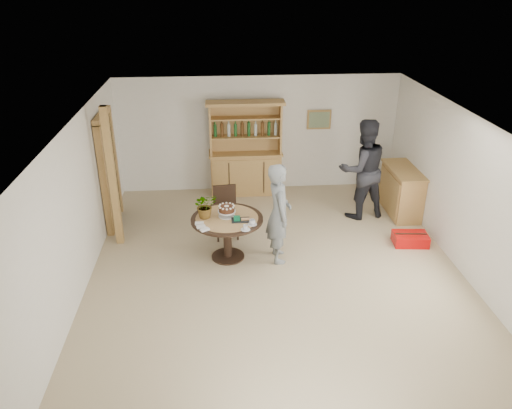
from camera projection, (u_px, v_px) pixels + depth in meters
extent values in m
plane|color=tan|center=(276.00, 272.00, 8.15)|extent=(7.00, 7.00, 0.00)
cube|color=white|center=(259.00, 134.00, 10.77)|extent=(6.00, 0.04, 2.50)
cube|color=white|center=(324.00, 368.00, 4.46)|extent=(6.00, 0.04, 2.50)
cube|color=white|center=(77.00, 209.00, 7.40)|extent=(0.04, 7.00, 2.50)
cube|color=white|center=(467.00, 196.00, 7.83)|extent=(0.04, 7.00, 2.50)
cube|color=white|center=(279.00, 123.00, 7.08)|extent=(6.00, 7.00, 0.04)
cube|color=#B28A4A|center=(319.00, 120.00, 10.70)|extent=(0.52, 0.03, 0.42)
cube|color=#59724C|center=(319.00, 120.00, 10.69)|extent=(0.44, 0.02, 0.34)
cube|color=black|center=(108.00, 172.00, 9.29)|extent=(0.10, 0.90, 2.10)
cube|color=tan|center=(104.00, 183.00, 8.84)|extent=(0.12, 0.10, 2.10)
cube|color=tan|center=(114.00, 163.00, 9.74)|extent=(0.12, 0.10, 2.10)
cube|color=tan|center=(102.00, 115.00, 8.83)|extent=(0.12, 1.10, 0.10)
cube|color=#B28A4A|center=(112.00, 178.00, 8.50)|extent=(0.12, 0.12, 2.50)
cube|color=tan|center=(246.00, 173.00, 10.85)|extent=(1.50, 0.50, 0.90)
cube|color=#B28A4A|center=(246.00, 153.00, 10.65)|extent=(1.56, 0.54, 0.04)
cube|color=tan|center=(245.00, 127.00, 10.51)|extent=(1.50, 0.04, 1.06)
cube|color=tan|center=(210.00, 129.00, 10.32)|extent=(0.04, 0.34, 1.06)
cube|color=tan|center=(280.00, 128.00, 10.42)|extent=(0.04, 0.34, 1.06)
cube|color=#B28A4A|center=(246.00, 137.00, 10.44)|extent=(1.44, 0.32, 0.03)
cube|color=#B28A4A|center=(245.00, 118.00, 10.27)|extent=(1.44, 0.32, 0.03)
cube|color=tan|center=(245.00, 103.00, 10.14)|extent=(1.62, 0.40, 0.06)
cylinder|color=#194C1E|center=(219.00, 130.00, 10.34)|extent=(0.07, 0.07, 0.28)
cylinder|color=#4C2D14|center=(226.00, 130.00, 10.35)|extent=(0.07, 0.07, 0.28)
cylinder|color=#B2BFB2|center=(234.00, 130.00, 10.36)|extent=(0.07, 0.07, 0.28)
cylinder|color=#194C1E|center=(242.00, 129.00, 10.37)|extent=(0.07, 0.07, 0.28)
cylinder|color=#4C2D14|center=(249.00, 129.00, 10.38)|extent=(0.07, 0.07, 0.28)
cylinder|color=#B2BFB2|center=(257.00, 129.00, 10.39)|extent=(0.07, 0.07, 0.28)
cylinder|color=#194C1E|center=(265.00, 129.00, 10.41)|extent=(0.07, 0.07, 0.28)
cylinder|color=#4C2D14|center=(272.00, 129.00, 10.42)|extent=(0.07, 0.07, 0.28)
cube|color=tan|center=(401.00, 192.00, 9.95)|extent=(0.50, 1.20, 0.90)
cube|color=#B28A4A|center=(404.00, 170.00, 9.75)|extent=(0.54, 1.26, 0.04)
cylinder|color=black|center=(227.00, 219.00, 8.26)|extent=(1.20, 1.20, 0.04)
cylinder|color=black|center=(228.00, 239.00, 8.41)|extent=(0.14, 0.14, 0.70)
cylinder|color=black|center=(228.00, 256.00, 8.56)|extent=(0.56, 0.56, 0.03)
cylinder|color=tan|center=(227.00, 218.00, 8.24)|extent=(1.04, 1.04, 0.01)
cube|color=black|center=(226.00, 214.00, 9.05)|extent=(0.46, 0.46, 0.04)
cube|color=black|center=(225.00, 197.00, 9.11)|extent=(0.42, 0.07, 0.46)
cube|color=black|center=(224.00, 186.00, 9.02)|extent=(0.42, 0.08, 0.05)
cube|color=black|center=(218.00, 231.00, 8.96)|extent=(0.03, 0.04, 0.44)
cube|color=black|center=(238.00, 229.00, 9.02)|extent=(0.03, 0.04, 0.44)
cube|color=black|center=(216.00, 222.00, 9.28)|extent=(0.03, 0.04, 0.44)
cube|color=black|center=(235.00, 220.00, 9.34)|extent=(0.03, 0.04, 0.44)
cylinder|color=white|center=(227.00, 216.00, 8.29)|extent=(0.28, 0.28, 0.01)
cylinder|color=white|center=(227.00, 214.00, 8.27)|extent=(0.05, 0.05, 0.08)
cylinder|color=white|center=(227.00, 211.00, 8.25)|extent=(0.30, 0.30, 0.01)
cylinder|color=#452713|center=(227.00, 209.00, 8.23)|extent=(0.26, 0.26, 0.09)
cylinder|color=white|center=(227.00, 206.00, 8.21)|extent=(0.08, 0.08, 0.01)
sphere|color=white|center=(234.00, 206.00, 8.22)|extent=(0.04, 0.04, 0.04)
sphere|color=white|center=(233.00, 204.00, 8.27)|extent=(0.04, 0.04, 0.04)
sphere|color=white|center=(230.00, 203.00, 8.31)|extent=(0.04, 0.04, 0.04)
sphere|color=white|center=(226.00, 203.00, 8.32)|extent=(0.04, 0.04, 0.04)
sphere|color=white|center=(223.00, 204.00, 8.30)|extent=(0.04, 0.04, 0.04)
sphere|color=white|center=(220.00, 205.00, 8.25)|extent=(0.04, 0.04, 0.04)
sphere|color=white|center=(219.00, 206.00, 8.20)|extent=(0.04, 0.04, 0.04)
sphere|color=white|center=(220.00, 208.00, 8.15)|extent=(0.04, 0.04, 0.04)
sphere|color=white|center=(223.00, 209.00, 8.11)|extent=(0.04, 0.04, 0.04)
sphere|color=white|center=(227.00, 209.00, 8.10)|extent=(0.04, 0.04, 0.04)
sphere|color=white|center=(230.00, 209.00, 8.12)|extent=(0.04, 0.04, 0.04)
sphere|color=white|center=(233.00, 208.00, 8.16)|extent=(0.04, 0.04, 0.04)
imported|color=#3F7233|center=(205.00, 206.00, 8.17)|extent=(0.47, 0.44, 0.42)
cube|color=black|center=(241.00, 220.00, 8.15)|extent=(0.30, 0.20, 0.01)
cube|color=#0B683C|center=(237.00, 218.00, 8.13)|extent=(0.10, 0.10, 0.06)
cube|color=#0B683C|center=(237.00, 216.00, 8.11)|extent=(0.11, 0.02, 0.01)
cylinder|color=silver|center=(252.00, 224.00, 8.02)|extent=(0.15, 0.15, 0.01)
imported|color=silver|center=(252.00, 222.00, 8.00)|extent=(0.10, 0.10, 0.08)
cylinder|color=silver|center=(245.00, 230.00, 7.86)|extent=(0.15, 0.15, 0.01)
imported|color=silver|center=(245.00, 227.00, 7.84)|extent=(0.08, 0.08, 0.07)
cube|color=white|center=(199.00, 223.00, 8.02)|extent=(0.14, 0.08, 0.03)
cube|color=white|center=(201.00, 227.00, 7.92)|extent=(0.16, 0.11, 0.03)
cube|color=white|center=(205.00, 230.00, 7.83)|extent=(0.16, 0.14, 0.03)
imported|color=slate|center=(279.00, 213.00, 8.17)|extent=(0.44, 0.64, 1.71)
imported|color=black|center=(363.00, 169.00, 9.59)|extent=(1.09, 0.92, 1.98)
cube|color=#C10A09|center=(410.00, 239.00, 8.93)|extent=(0.63, 0.45, 0.20)
cube|color=black|center=(411.00, 234.00, 8.89)|extent=(0.56, 0.09, 0.01)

